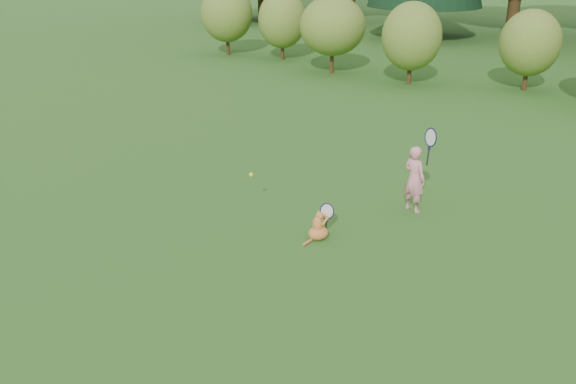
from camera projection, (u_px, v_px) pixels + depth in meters
The scene contains 5 objects.
ground at pixel (247, 248), 9.72m from camera, with size 100.00×100.00×0.00m, color #254D15.
shrub_row at pixel (518, 46), 19.09m from camera, with size 28.00×3.00×2.80m, color #577524, non-canonical shape.
child at pixel (415, 178), 10.83m from camera, with size 0.67×0.43×1.74m.
cat at pixel (319, 224), 9.94m from camera, with size 0.47×0.66×0.64m.
tennis_ball at pixel (251, 175), 10.89m from camera, with size 0.07×0.07×0.07m.
Camera 1 is at (5.55, -6.78, 4.35)m, focal length 40.00 mm.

